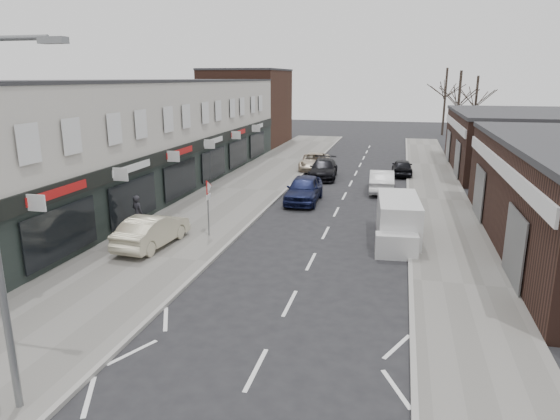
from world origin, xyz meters
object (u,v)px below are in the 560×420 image
Objects in this scene: pedestrian at (138,214)px; parked_car_right_a at (381,181)px; parked_car_left_c at (315,162)px; white_van at (398,221)px; sedan_on_pavement at (152,230)px; parked_car_left_a at (304,189)px; warning_sign at (208,192)px; parked_car_left_b at (323,169)px; parked_car_right_b at (402,167)px.

parked_car_right_a is at bearing -110.98° from pedestrian.
white_van is at bearing -72.76° from parked_car_left_c.
parked_car_left_a reaches higher than sedan_on_pavement.
warning_sign is 13.99m from parked_car_right_a.
parked_car_right_a is at bearing 92.10° from white_van.
warning_sign is at bearing -173.83° from white_van.
parked_car_left_b is 6.19m from parked_car_right_b.
pedestrian is 19.67m from parked_car_left_c.
parked_car_left_b is 3.43m from parked_car_left_c.
parked_car_left_a reaches higher than parked_car_right_b.
white_van is at bearing -156.69° from sedan_on_pavement.
parked_car_left_a is 11.56m from parked_car_right_b.
warning_sign is 19.93m from parked_car_right_b.
warning_sign is at bearing 55.39° from parked_car_right_a.
sedan_on_pavement is at bearing 53.64° from parked_car_right_a.
parked_car_left_c is at bearing -95.70° from sedan_on_pavement.
parked_car_left_b is 1.29× the size of parked_car_right_b.
pedestrian is (-3.51, -0.27, -1.19)m from warning_sign.
parked_car_right_b is at bearing -104.74° from parked_car_right_a.
parked_car_left_c is at bearing -8.49° from parked_car_right_b.
warning_sign reaches higher than parked_car_left_a.
sedan_on_pavement is 21.01m from parked_car_left_c.
parked_car_left_c is (1.76, 18.68, -1.52)m from warning_sign.
parked_car_left_a is 1.06× the size of parked_car_right_a.
pedestrian reaches higher than parked_car_left_a.
parked_car_left_c is (3.61, 20.70, -0.14)m from sedan_on_pavement.
pedestrian is 17.02m from parked_car_left_b.
parked_car_left_c is at bearing 106.24° from parked_car_left_b.
warning_sign is 8.74m from white_van.
sedan_on_pavement is 0.88× the size of parked_car_left_b.
warning_sign is 1.51× the size of pedestrian.
parked_car_left_b is at bearing 79.17° from warning_sign.
warning_sign is 0.64× the size of sedan_on_pavement.
sedan_on_pavement reaches higher than parked_car_left_b.
sedan_on_pavement reaches higher than parked_car_right_a.
parked_car_right_a is (7.36, 11.80, -1.48)m from warning_sign.
parked_car_right_a is (9.21, 13.82, -0.09)m from sedan_on_pavement.
parked_car_left_b is (4.81, 17.49, -0.12)m from sedan_on_pavement.
white_van is 10.97m from sedan_on_pavement.
parked_car_right_b is (8.66, 17.88, -1.57)m from warning_sign.
pedestrian reaches higher than parked_car_left_b.
parked_car_right_a is (4.40, -3.67, 0.03)m from parked_car_left_b.
parked_car_right_a is at bearing -55.15° from parked_car_left_c.
warning_sign reaches higher than sedan_on_pavement.
white_van is 8.36m from parked_car_left_a.
parked_car_right_b is at bearing 64.16° from warning_sign.
sedan_on_pavement is 10.95m from parked_car_left_a.
parked_car_right_b is at bearing 59.51° from parked_car_left_a.
warning_sign is 0.61× the size of parked_car_right_a.
parked_car_right_b is at bearing -113.65° from sedan_on_pavement.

